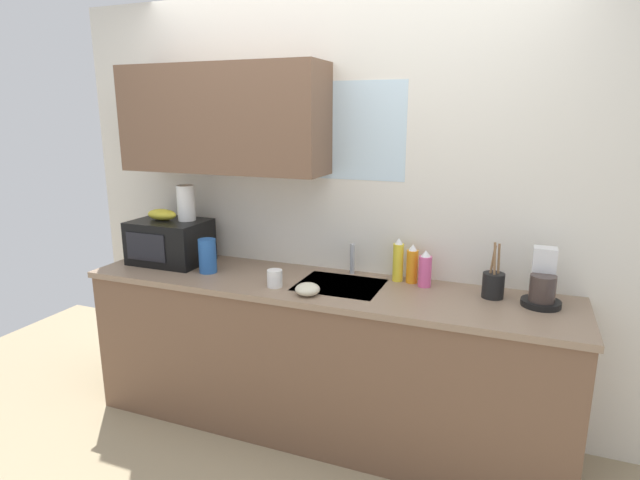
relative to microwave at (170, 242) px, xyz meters
The scene contains 14 objects.
kitchen_wall_assembly 0.99m from the microwave, 15.98° to the left, with size 3.52×0.42×2.50m.
counter_unit 1.19m from the microwave, ahead, with size 2.75×0.63×0.90m.
sink_faucet 1.16m from the microwave, ahead, with size 0.03×0.03×0.18m, color #B2B5BA.
microwave is the anchor object (origin of this frame).
banana_bunch 0.18m from the microwave, behind, with size 0.20×0.11×0.07m, color gold.
paper_towel_roll 0.27m from the microwave, 27.17° to the left, with size 0.11×0.11×0.22m, color white.
coffee_maker 2.18m from the microwave, ahead, with size 0.19×0.21×0.28m.
dish_soap_bottle_yellow 1.44m from the microwave, ahead, with size 0.06×0.06×0.25m.
dish_soap_bottle_orange 1.52m from the microwave, ahead, with size 0.06×0.06×0.22m.
dish_soap_bottle_pink 1.59m from the microwave, ahead, with size 0.07×0.07×0.20m.
cereal_canister 0.36m from the microwave, 16.13° to the right, with size 0.10×0.10×0.20m, color #2659A5.
mug_white 0.85m from the microwave, 12.82° to the right, with size 0.08×0.08×0.10m, color white.
utensil_crock 1.95m from the microwave, ahead, with size 0.11×0.11×0.30m.
small_bowl 1.08m from the microwave, 13.34° to the right, with size 0.13×0.13×0.07m, color beige.
Camera 1 is at (1.01, -2.54, 1.82)m, focal length 28.94 mm.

